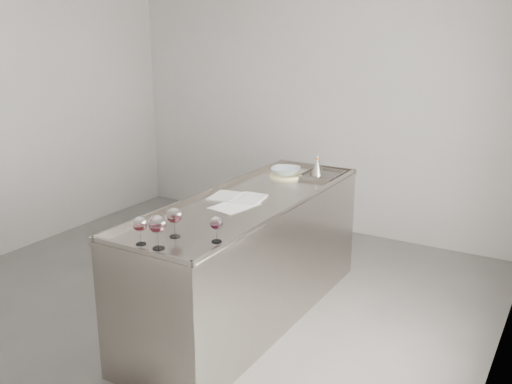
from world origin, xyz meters
The scene contains 12 objects.
room_shell centered at (0.00, 0.00, 1.40)m, with size 4.54×5.04×2.84m.
counter centered at (0.50, 0.30, 0.47)m, with size 0.77×2.42×0.97m.
wine_glass_left centered at (0.42, -0.78, 1.06)m, with size 0.09×0.09×0.17m.
wine_glass_middle centered at (0.51, -0.58, 1.07)m, with size 0.10×0.10×0.19m.
wine_glass_right centered at (0.55, -0.78, 1.08)m, with size 0.10×0.10×0.20m.
wine_glass_small centered at (0.78, -0.52, 1.05)m, with size 0.08×0.08×0.16m.
notebook centered at (0.40, 0.30, 0.95)m, with size 0.43×0.33×0.02m.
loose_paper_top centered at (0.47, 0.35, 0.94)m, with size 0.20×0.28×0.00m, color silver.
loose_paper_under centered at (0.49, 0.12, 0.94)m, with size 0.23×0.33×0.00m, color silver.
trivet centered at (0.41, 1.06, 0.95)m, with size 0.28×0.28×0.02m, color beige.
ceramic_bowl centered at (0.41, 1.06, 0.99)m, with size 0.25×0.25×0.06m, color #99AAB2.
wine_funnel centered at (0.62, 1.24, 1.00)m, with size 0.13×0.13×0.19m.
Camera 1 is at (2.58, -3.13, 2.16)m, focal length 40.00 mm.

